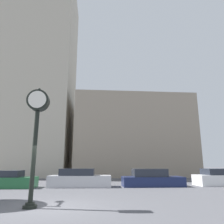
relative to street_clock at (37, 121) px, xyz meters
name	(u,v)px	position (x,y,z in m)	size (l,w,h in m)	color
ground_plane	(49,208)	(0.76, 0.08, -3.58)	(200.00, 200.00, 0.00)	#515156
building_tall_tower	(26,75)	(-8.62, 24.08, 12.02)	(14.98, 12.00, 31.21)	#BCB29E
building_storefront_row	(131,138)	(8.25, 24.08, 2.08)	(16.68, 12.00, 11.33)	gray
street_clock	(37,121)	(0.00, 0.00, 0.00)	(0.95, 0.57, 5.11)	black
car_green	(8,180)	(-3.79, 7.86, -3.05)	(3.99, 1.94, 1.25)	#236038
car_silver	(80,179)	(1.47, 8.10, -3.00)	(4.86, 1.98, 1.37)	#BCBCC1
car_navy	(152,179)	(7.15, 8.11, -3.02)	(4.80, 2.01, 1.35)	#19234C
car_white	(220,178)	(13.00, 8.32, -3.01)	(4.16, 1.93, 1.35)	silver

